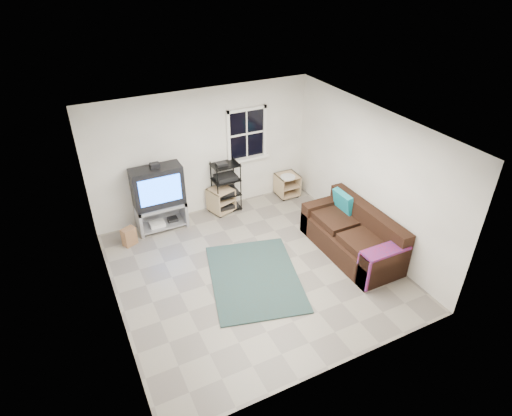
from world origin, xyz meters
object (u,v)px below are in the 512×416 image
av_rack (226,190)px  sofa (353,236)px  side_table_right (287,183)px  tv_unit (158,193)px  side_table_left (220,199)px

av_rack → sofa: (1.49, -2.39, -0.15)m
sofa → av_rack: bearing=121.9°
av_rack → side_table_right: av_rack is taller
side_table_right → sofa: bearing=-89.0°
tv_unit → av_rack: bearing=1.7°
av_rack → side_table_right: 1.46m
tv_unit → side_table_right: (2.87, 0.01, -0.48)m
side_table_left → side_table_right: size_ratio=1.06×
side_table_right → side_table_left: bearing=178.6°
side_table_right → av_rack: bearing=178.8°
tv_unit → sofa: size_ratio=0.69×
tv_unit → side_table_right: size_ratio=2.65×
tv_unit → side_table_left: size_ratio=2.50×
av_rack → side_table_left: (-0.15, 0.01, -0.19)m
side_table_right → sofa: sofa is taller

